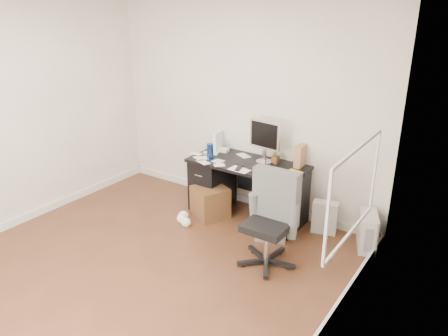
% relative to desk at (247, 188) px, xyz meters
% --- Properties ---
extents(ground, '(4.00, 4.00, 0.00)m').
position_rel_desk_xyz_m(ground, '(-0.30, -1.65, -0.40)').
color(ground, '#4C2818').
rests_on(ground, ground).
extents(room_shell, '(4.02, 4.02, 2.71)m').
position_rel_desk_xyz_m(room_shell, '(-0.27, -1.62, 1.26)').
color(room_shell, beige).
rests_on(room_shell, ground).
extents(desk, '(1.50, 0.70, 0.75)m').
position_rel_desk_xyz_m(desk, '(0.00, 0.00, 0.00)').
color(desk, black).
rests_on(desk, ground).
extents(loose_papers, '(1.10, 0.60, 0.00)m').
position_rel_desk_xyz_m(loose_papers, '(-0.20, -0.05, 0.35)').
color(loose_papers, white).
rests_on(loose_papers, desk).
extents(lcd_monitor, '(0.47, 0.31, 0.56)m').
position_rel_desk_xyz_m(lcd_monitor, '(0.18, 0.11, 0.63)').
color(lcd_monitor, silver).
rests_on(lcd_monitor, desk).
extents(keyboard, '(0.42, 0.20, 0.02)m').
position_rel_desk_xyz_m(keyboard, '(0.13, -0.13, 0.36)').
color(keyboard, black).
rests_on(keyboard, desk).
extents(computer_mouse, '(0.06, 0.06, 0.05)m').
position_rel_desk_xyz_m(computer_mouse, '(0.41, -0.09, 0.38)').
color(computer_mouse, silver).
rests_on(computer_mouse, desk).
extents(travel_mug, '(0.09, 0.09, 0.19)m').
position_rel_desk_xyz_m(travel_mug, '(-0.49, -0.13, 0.45)').
color(travel_mug, navy).
rests_on(travel_mug, desk).
extents(white_binder, '(0.13, 0.24, 0.26)m').
position_rel_desk_xyz_m(white_binder, '(-0.60, 0.20, 0.48)').
color(white_binder, white).
rests_on(white_binder, desk).
extents(magazine_file, '(0.13, 0.24, 0.27)m').
position_rel_desk_xyz_m(magazine_file, '(0.60, 0.26, 0.49)').
color(magazine_file, '#976B49').
rests_on(magazine_file, desk).
extents(pen_cup, '(0.11, 0.11, 0.23)m').
position_rel_desk_xyz_m(pen_cup, '(0.30, 0.18, 0.47)').
color(pen_cup, '#553618').
rests_on(pen_cup, desk).
extents(yellow_book, '(0.25, 0.29, 0.04)m').
position_rel_desk_xyz_m(yellow_book, '(0.68, -0.13, 0.37)').
color(yellow_book, yellow).
rests_on(yellow_book, desk).
extents(paper_remote, '(0.27, 0.22, 0.02)m').
position_rel_desk_xyz_m(paper_remote, '(0.05, -0.26, 0.36)').
color(paper_remote, white).
rests_on(paper_remote, desk).
extents(office_chair, '(0.59, 0.59, 1.04)m').
position_rel_desk_xyz_m(office_chair, '(0.77, -0.85, 0.12)').
color(office_chair, '#4B4D4A').
rests_on(office_chair, ground).
extents(pc_tower, '(0.33, 0.46, 0.42)m').
position_rel_desk_xyz_m(pc_tower, '(1.56, 0.09, -0.19)').
color(pc_tower, '#AEA99D').
rests_on(pc_tower, ground).
extents(shopping_bag, '(0.34, 0.28, 0.40)m').
position_rel_desk_xyz_m(shopping_bag, '(1.02, 0.15, -0.20)').
color(shopping_bag, silver).
rests_on(shopping_bag, ground).
extents(wicker_basket, '(0.54, 0.54, 0.40)m').
position_rel_desk_xyz_m(wicker_basket, '(-0.39, -0.28, -0.20)').
color(wicker_basket, '#492D15').
rests_on(wicker_basket, ground).
extents(desk_printer, '(0.44, 0.41, 0.21)m').
position_rel_desk_xyz_m(desk_printer, '(0.54, -0.32, -0.29)').
color(desk_printer, slate).
rests_on(desk_printer, ground).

